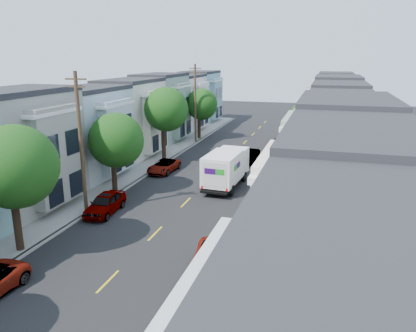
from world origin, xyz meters
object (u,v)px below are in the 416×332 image
tree_d (165,110)px  utility_pole_far (195,104)px  tree_b (14,167)px  parked_left_c (105,204)px  utility_pole_near (81,144)px  parked_left_d (164,166)px  tree_far_r (300,115)px  parked_right_b (213,261)px  lead_sedan (249,157)px  tree_c (115,140)px  parked_right_c (272,158)px  tree_e (201,104)px  parked_right_a (195,294)px  parked_right_d (279,145)px  fedex_truck (226,167)px

tree_d → utility_pole_far: utility_pole_far is taller
tree_b → utility_pole_far: size_ratio=0.76×
utility_pole_far → parked_left_c: (1.40, -25.71, -4.41)m
utility_pole_near → parked_left_d: (1.40, 11.52, -4.54)m
tree_far_r → parked_right_b: size_ratio=1.05×
lead_sedan → parked_right_b: 23.24m
tree_c → parked_right_b: tree_c is taller
tree_b → parked_left_d: tree_b is taller
utility_pole_far → lead_sedan: utility_pole_far is taller
tree_b → tree_d: (-0.00, 22.21, 0.46)m
parked_right_b → parked_right_c: bearing=84.7°
utility_pole_far → parked_right_c: 14.64m
parked_right_c → lead_sedan: bearing=-178.1°
utility_pole_far → parked_left_c: 26.12m
tree_b → parked_right_c: bearing=65.1°
parked_right_b → parked_right_c: (0.00, 23.36, -0.00)m
tree_c → tree_e: tree_e is taller
tree_b → lead_sedan: bearing=69.8°
parked_left_c → tree_e: bearing=88.9°
tree_b → parked_right_b: bearing=4.1°
parked_right_a → parked_right_d: parked_right_d is taller
utility_pole_far → tree_d: bearing=-90.0°
fedex_truck → parked_right_c: size_ratio=1.61×
tree_b → tree_c: (0.00, 11.28, -0.73)m
lead_sedan → parked_right_c: (2.39, 0.24, -0.03)m
lead_sedan → parked_right_a: lead_sedan is taller
tree_e → parked_right_d: tree_e is taller
tree_b → tree_e: 34.99m
utility_pole_near → parked_left_d: 12.46m
tree_c → utility_pole_far: bearing=90.0°
tree_c → parked_right_b: bearing=-43.1°
parked_right_c → parked_right_d: parked_right_c is taller
tree_far_r → parked_right_a: 38.24m
utility_pole_near → lead_sedan: bearing=63.2°
tree_b → parked_right_c: 27.02m
tree_b → parked_right_c: size_ratio=1.84×
utility_pole_far → parked_left_c: size_ratio=2.19×
tree_d → lead_sedan: bearing=11.0°
fedex_truck → parked_left_c: size_ratio=1.44×
parked_right_a → parked_left_c: bearing=135.0°
tree_c → lead_sedan: (8.81, 12.65, -3.74)m
parked_right_b → parked_right_d: parked_right_b is taller
parked_left_c → lead_sedan: bearing=62.7°
tree_d → fedex_truck: bearing=-39.7°
tree_d → fedex_truck: (8.34, -6.91, -3.87)m
utility_pole_near → parked_right_b: bearing=-26.8°
tree_d → tree_e: bearing=90.0°
fedex_truck → parked_right_b: bearing=-75.9°
utility_pole_near → parked_right_d: 27.35m
lead_sedan → utility_pole_near: bearing=-114.1°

